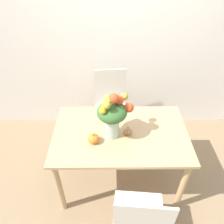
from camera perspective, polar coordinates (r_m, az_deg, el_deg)
name	(u,v)px	position (r m, az deg, el deg)	size (l,w,h in m)	color
ground_plane	(119,178)	(2.74, 1.81, -16.85)	(12.00, 12.00, 0.00)	#8E7556
wall_back	(118,33)	(2.76, 1.63, 19.84)	(8.00, 0.06, 2.70)	white
dining_table	(120,140)	(2.22, 2.16, -7.38)	(1.31, 0.82, 0.77)	tan
flower_vase	(113,114)	(1.95, 0.15, -0.63)	(0.33, 0.28, 0.49)	#B2CCBC
pumpkin	(94,139)	(2.03, -4.81, -6.93)	(0.11, 0.11, 0.10)	orange
turkey_figurine	(128,130)	(2.12, 4.17, -4.76)	(0.09, 0.12, 0.07)	#A87A4C
dining_chair_near_window	(111,107)	(2.87, -0.21, 1.34)	(0.45, 0.45, 0.99)	silver
dining_chair_far_side	(139,222)	(1.95, 7.16, -26.67)	(0.45, 0.45, 0.99)	silver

